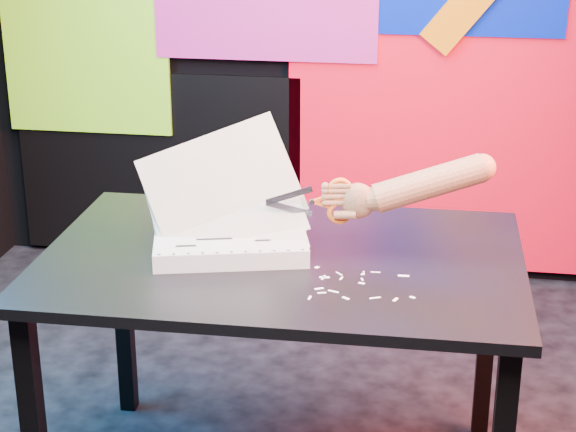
# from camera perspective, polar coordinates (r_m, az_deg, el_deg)

# --- Properties ---
(room) EXTENTS (3.01, 3.01, 2.71)m
(room) POSITION_cam_1_polar(r_m,az_deg,el_deg) (2.61, -1.84, 11.60)
(room) COLOR #25272E
(room) RESTS_ON ground
(backdrop) EXTENTS (2.88, 0.05, 2.08)m
(backdrop) POSITION_cam_1_polar(r_m,az_deg,el_deg) (4.10, 3.01, 9.19)
(backdrop) COLOR red
(backdrop) RESTS_ON ground
(work_table) EXTENTS (1.30, 0.87, 0.75)m
(work_table) POSITION_cam_1_polar(r_m,az_deg,el_deg) (2.62, -0.36, -3.97)
(work_table) COLOR black
(work_table) RESTS_ON ground
(printout_stack) EXTENTS (0.50, 0.39, 0.38)m
(printout_stack) POSITION_cam_1_polar(r_m,az_deg,el_deg) (2.62, -3.49, -1.30)
(printout_stack) COLOR silver
(printout_stack) RESTS_ON work_table
(scissors) EXTENTS (0.23, 0.06, 0.13)m
(scissors) POSITION_cam_1_polar(r_m,az_deg,el_deg) (2.59, 2.72, 0.88)
(scissors) COLOR #A6AAB8
(scissors) RESTS_ON printout_stack
(hand_forearm) EXTENTS (0.45, 0.14, 0.18)m
(hand_forearm) POSITION_cam_1_polar(r_m,az_deg,el_deg) (2.60, 7.64, 1.78)
(hand_forearm) COLOR #A5795A
(hand_forearm) RESTS_ON work_table
(paper_clippings) EXTENTS (0.27, 0.21, 0.00)m
(paper_clippings) POSITION_cam_1_polar(r_m,az_deg,el_deg) (2.41, 3.87, -4.07)
(paper_clippings) COLOR white
(paper_clippings) RESTS_ON work_table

